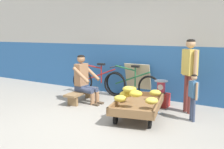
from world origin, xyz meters
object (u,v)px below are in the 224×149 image
(vendor_seated, at_px, (84,79))
(low_bench, at_px, (82,94))
(shopping_bag, at_px, (154,107))
(banana_cart, at_px, (138,105))
(plastic_crate, at_px, (161,100))
(bicycle_near_left, at_px, (98,81))
(sign_board, at_px, (138,80))
(customer_adult, at_px, (190,68))
(weighing_scale, at_px, (161,87))
(bicycle_far_left, at_px, (132,85))
(customer_child, at_px, (193,93))

(vendor_seated, bearing_deg, low_bench, 177.86)
(vendor_seated, relative_size, shopping_bag, 4.75)
(banana_cart, xyz_separation_m, shopping_bag, (0.15, 0.44, -0.12))
(plastic_crate, distance_m, bicycle_near_left, 1.91)
(sign_board, xyz_separation_m, customer_adult, (1.47, -0.67, 0.51))
(weighing_scale, xyz_separation_m, bicycle_near_left, (-1.88, 0.22, -0.10))
(low_bench, distance_m, bicycle_far_left, 1.29)
(plastic_crate, bearing_deg, vendor_seated, -159.66)
(low_bench, bearing_deg, weighing_scale, 19.29)
(sign_board, distance_m, shopping_bag, 1.40)
(sign_board, bearing_deg, bicycle_near_left, -164.36)
(weighing_scale, bearing_deg, plastic_crate, 90.00)
(low_bench, height_order, vendor_seated, vendor_seated)
(customer_adult, bearing_deg, bicycle_near_left, 171.72)
(plastic_crate, xyz_separation_m, customer_adult, (0.65, -0.14, 0.80))
(customer_child, bearing_deg, bicycle_near_left, 162.62)
(weighing_scale, relative_size, sign_board, 0.34)
(low_bench, height_order, plastic_crate, plastic_crate)
(plastic_crate, relative_size, weighing_scale, 1.20)
(sign_board, xyz_separation_m, shopping_bag, (0.87, -1.05, -0.32))
(banana_cart, bearing_deg, customer_adult, 47.81)
(weighing_scale, distance_m, bicycle_near_left, 1.90)
(weighing_scale, bearing_deg, bicycle_far_left, 161.20)
(low_bench, distance_m, customer_child, 2.67)
(bicycle_near_left, bearing_deg, shopping_bag, -21.32)
(customer_adult, bearing_deg, plastic_crate, 167.42)
(banana_cart, distance_m, customer_child, 1.07)
(bicycle_near_left, distance_m, shopping_bag, 2.09)
(customer_adult, relative_size, shopping_bag, 6.38)
(sign_board, height_order, customer_adult, customer_adult)
(low_bench, distance_m, shopping_bag, 1.84)
(vendor_seated, height_order, customer_adult, customer_adult)
(banana_cart, relative_size, weighing_scale, 5.33)
(vendor_seated, relative_size, customer_child, 1.27)
(vendor_seated, distance_m, bicycle_far_left, 1.24)
(low_bench, xyz_separation_m, shopping_bag, (1.83, 0.09, -0.08))
(banana_cart, distance_m, vendor_seated, 1.66)
(bicycle_near_left, bearing_deg, weighing_scale, -6.81)
(bicycle_far_left, bearing_deg, vendor_seated, -130.38)
(sign_board, bearing_deg, bicycle_far_left, -109.92)
(plastic_crate, distance_m, customer_adult, 1.04)
(weighing_scale, distance_m, shopping_bag, 0.63)
(sign_board, xyz_separation_m, customer_child, (1.69, -1.16, 0.12))
(vendor_seated, xyz_separation_m, shopping_bag, (1.75, 0.10, -0.45))
(weighing_scale, xyz_separation_m, bicycle_far_left, (-0.90, 0.31, -0.10))
(bicycle_near_left, xyz_separation_m, shopping_bag, (1.94, -0.76, -0.23))
(plastic_crate, height_order, bicycle_near_left, bicycle_near_left)
(sign_board, height_order, shopping_bag, sign_board)
(bicycle_far_left, relative_size, shopping_bag, 6.90)
(weighing_scale, distance_m, sign_board, 0.97)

